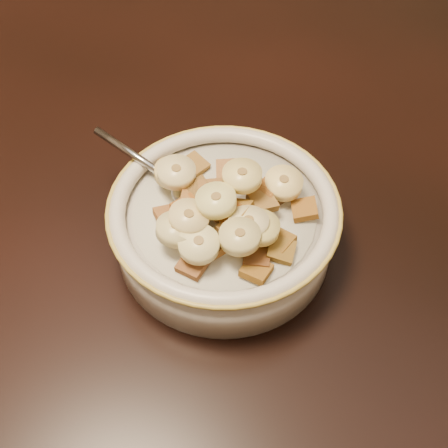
% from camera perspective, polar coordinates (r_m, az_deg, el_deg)
% --- Properties ---
extents(table, '(1.42, 0.92, 0.04)m').
position_cam_1_polar(table, '(0.61, -9.66, 2.94)').
color(table, black).
rests_on(table, floor).
extents(cereal_bowl, '(0.18, 0.18, 0.04)m').
position_cam_1_polar(cereal_bowl, '(0.52, 0.00, -0.57)').
color(cereal_bowl, beige).
rests_on(cereal_bowl, table).
extents(milk, '(0.15, 0.15, 0.00)m').
position_cam_1_polar(milk, '(0.50, 0.00, 0.94)').
color(milk, beige).
rests_on(milk, cereal_bowl).
extents(spoon, '(0.05, 0.04, 0.01)m').
position_cam_1_polar(spoon, '(0.51, -2.69, 2.65)').
color(spoon, '#9C9D9D').
rests_on(spoon, cereal_bowl).
extents(cereal_square_0, '(0.03, 0.03, 0.01)m').
position_cam_1_polar(cereal_square_0, '(0.49, -2.79, 2.58)').
color(cereal_square_0, brown).
rests_on(cereal_square_0, milk).
extents(cereal_square_1, '(0.03, 0.03, 0.01)m').
position_cam_1_polar(cereal_square_1, '(0.48, 0.70, 0.52)').
color(cereal_square_1, '#945429').
rests_on(cereal_square_1, milk).
extents(cereal_square_2, '(0.03, 0.03, 0.01)m').
position_cam_1_polar(cereal_square_2, '(0.49, -2.38, 3.05)').
color(cereal_square_2, brown).
rests_on(cereal_square_2, milk).
extents(cereal_square_3, '(0.03, 0.03, 0.01)m').
position_cam_1_polar(cereal_square_3, '(0.47, -1.51, -2.37)').
color(cereal_square_3, brown).
rests_on(cereal_square_3, milk).
extents(cereal_square_4, '(0.02, 0.02, 0.01)m').
position_cam_1_polar(cereal_square_4, '(0.50, 3.46, 3.00)').
color(cereal_square_4, '#925720').
rests_on(cereal_square_4, milk).
extents(cereal_square_5, '(0.03, 0.02, 0.01)m').
position_cam_1_polar(cereal_square_5, '(0.48, 5.06, -1.56)').
color(cereal_square_5, brown).
rests_on(cereal_square_5, milk).
extents(cereal_square_6, '(0.03, 0.03, 0.01)m').
position_cam_1_polar(cereal_square_6, '(0.47, 0.81, -0.71)').
color(cereal_square_6, brown).
rests_on(cereal_square_6, milk).
extents(cereal_square_7, '(0.03, 0.03, 0.01)m').
position_cam_1_polar(cereal_square_7, '(0.50, 7.38, 1.35)').
color(cereal_square_7, brown).
rests_on(cereal_square_7, milk).
extents(cereal_square_8, '(0.03, 0.03, 0.01)m').
position_cam_1_polar(cereal_square_8, '(0.49, -3.37, 1.41)').
color(cereal_square_8, brown).
rests_on(cereal_square_8, milk).
extents(cereal_square_9, '(0.03, 0.03, 0.01)m').
position_cam_1_polar(cereal_square_9, '(0.48, -0.54, 2.39)').
color(cereal_square_9, brown).
rests_on(cereal_square_9, milk).
extents(cereal_square_10, '(0.03, 0.03, 0.01)m').
position_cam_1_polar(cereal_square_10, '(0.53, -2.76, 5.42)').
color(cereal_square_10, brown).
rests_on(cereal_square_10, milk).
extents(cereal_square_11, '(0.03, 0.03, 0.01)m').
position_cam_1_polar(cereal_square_11, '(0.51, 5.17, 3.07)').
color(cereal_square_11, brown).
rests_on(cereal_square_11, milk).
extents(cereal_square_12, '(0.02, 0.02, 0.01)m').
position_cam_1_polar(cereal_square_12, '(0.48, 1.20, 1.36)').
color(cereal_square_12, olive).
rests_on(cereal_square_12, milk).
extents(cereal_square_13, '(0.02, 0.02, 0.01)m').
position_cam_1_polar(cereal_square_13, '(0.47, 2.97, -4.25)').
color(cereal_square_13, '#955D1E').
rests_on(cereal_square_13, milk).
extents(cereal_square_14, '(0.03, 0.03, 0.01)m').
position_cam_1_polar(cereal_square_14, '(0.52, 5.08, 3.83)').
color(cereal_square_14, '#91591D').
rests_on(cereal_square_14, milk).
extents(cereal_square_15, '(0.03, 0.03, 0.01)m').
position_cam_1_polar(cereal_square_15, '(0.53, -4.94, 4.94)').
color(cereal_square_15, '#995A1F').
rests_on(cereal_square_15, milk).
extents(cereal_square_16, '(0.02, 0.02, 0.01)m').
position_cam_1_polar(cereal_square_16, '(0.47, -2.88, -3.73)').
color(cereal_square_16, brown).
rests_on(cereal_square_16, milk).
extents(cereal_square_17, '(0.03, 0.03, 0.01)m').
position_cam_1_polar(cereal_square_17, '(0.52, 0.39, 4.93)').
color(cereal_square_17, '#9B6131').
rests_on(cereal_square_17, milk).
extents(cereal_square_18, '(0.03, 0.03, 0.01)m').
position_cam_1_polar(cereal_square_18, '(0.49, -5.11, 0.84)').
color(cereal_square_18, brown).
rests_on(cereal_square_18, milk).
extents(cereal_square_19, '(0.03, 0.03, 0.01)m').
position_cam_1_polar(cereal_square_19, '(0.47, 2.97, -3.13)').
color(cereal_square_19, brown).
rests_on(cereal_square_19, milk).
extents(cereal_square_20, '(0.03, 0.03, 0.01)m').
position_cam_1_polar(cereal_square_20, '(0.48, 0.59, 0.99)').
color(cereal_square_20, brown).
rests_on(cereal_square_20, milk).
extents(cereal_square_21, '(0.02, 0.02, 0.01)m').
position_cam_1_polar(cereal_square_21, '(0.48, 5.25, -2.40)').
color(cereal_square_21, brown).
rests_on(cereal_square_21, milk).
extents(cereal_square_22, '(0.03, 0.03, 0.01)m').
position_cam_1_polar(cereal_square_22, '(0.49, 3.55, 2.04)').
color(cereal_square_22, brown).
rests_on(cereal_square_22, milk).
extents(cereal_square_23, '(0.03, 0.03, 0.01)m').
position_cam_1_polar(cereal_square_23, '(0.49, -1.18, 3.02)').
color(cereal_square_23, brown).
rests_on(cereal_square_23, milk).
extents(cereal_square_24, '(0.03, 0.03, 0.01)m').
position_cam_1_polar(cereal_square_24, '(0.52, 4.57, 3.55)').
color(cereal_square_24, brown).
rests_on(cereal_square_24, milk).
extents(cereal_square_25, '(0.02, 0.02, 0.01)m').
position_cam_1_polar(cereal_square_25, '(0.48, -2.33, 0.96)').
color(cereal_square_25, brown).
rests_on(cereal_square_25, milk).
extents(banana_slice_0, '(0.04, 0.04, 0.01)m').
position_cam_1_polar(banana_slice_0, '(0.47, 3.24, -0.32)').
color(banana_slice_0, '#E9D075').
rests_on(banana_slice_0, milk).
extents(banana_slice_1, '(0.04, 0.04, 0.01)m').
position_cam_1_polar(banana_slice_1, '(0.47, -0.73, 2.16)').
color(banana_slice_1, '#E6DA7B').
rests_on(banana_slice_1, milk).
extents(banana_slice_2, '(0.04, 0.04, 0.01)m').
position_cam_1_polar(banana_slice_2, '(0.46, 1.46, -1.16)').
color(banana_slice_2, '#E1CD7A').
rests_on(banana_slice_2, milk).
extents(banana_slice_3, '(0.04, 0.04, 0.01)m').
position_cam_1_polar(banana_slice_3, '(0.47, 2.25, 0.07)').
color(banana_slice_3, '#FDE5A1').
rests_on(banana_slice_3, milk).
extents(banana_slice_4, '(0.04, 0.04, 0.01)m').
position_cam_1_polar(banana_slice_4, '(0.46, -2.32, -1.87)').
color(banana_slice_4, beige).
rests_on(banana_slice_4, milk).
extents(banana_slice_5, '(0.04, 0.04, 0.01)m').
position_cam_1_polar(banana_slice_5, '(0.48, 1.67, 4.42)').
color(banana_slice_5, '#E8C77D').
rests_on(banana_slice_5, milk).
extents(banana_slice_6, '(0.04, 0.04, 0.01)m').
position_cam_1_polar(banana_slice_6, '(0.51, -4.67, 4.70)').
color(banana_slice_6, '#FCDC81').
rests_on(banana_slice_6, milk).
extents(banana_slice_7, '(0.04, 0.04, 0.01)m').
position_cam_1_polar(banana_slice_7, '(0.47, -3.22, 0.59)').
color(banana_slice_7, '#DEBD73').
rests_on(banana_slice_7, milk).
extents(banana_slice_8, '(0.04, 0.04, 0.01)m').
position_cam_1_polar(banana_slice_8, '(0.50, -4.37, 4.74)').
color(banana_slice_8, beige).
rests_on(banana_slice_8, milk).
extents(banana_slice_9, '(0.04, 0.04, 0.01)m').
position_cam_1_polar(banana_slice_9, '(0.50, 5.47, 3.75)').
color(banana_slice_9, '#FFD57F').
rests_on(banana_slice_9, milk).
extents(banana_slice_10, '(0.04, 0.04, 0.02)m').
position_cam_1_polar(banana_slice_10, '(0.47, -4.38, -0.49)').
color(banana_slice_10, '#D5C37A').
rests_on(banana_slice_10, milk).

